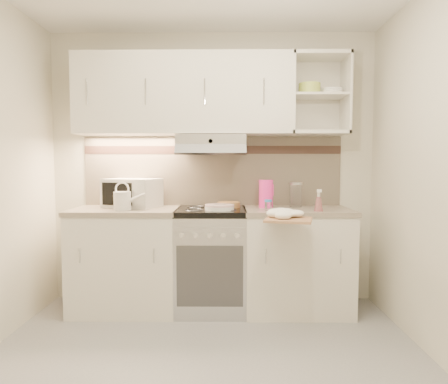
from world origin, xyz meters
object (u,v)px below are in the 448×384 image
object	(u,v)px
glass_jar	(296,194)
spray_bottle	(319,202)
electric_range	(211,259)
microwave	(132,193)
cutting_board	(289,220)
plate_stack	(220,207)
pink_pitcher	(266,194)
watering_can	(123,200)

from	to	relation	value
glass_jar	spray_bottle	bearing A→B (deg)	-68.24
electric_range	microwave	size ratio (longest dim) A/B	1.68
glass_jar	electric_range	bearing A→B (deg)	-169.59
microwave	glass_jar	xyz separation A→B (m)	(1.48, 0.02, -0.02)
glass_jar	cutting_board	distance (m)	0.66
microwave	plate_stack	xyz separation A→B (m)	(0.79, -0.23, -0.10)
pink_pitcher	glass_jar	xyz separation A→B (m)	(0.28, 0.06, -0.01)
plate_stack	cutting_board	distance (m)	0.65
plate_stack	microwave	bearing A→B (deg)	163.96
microwave	glass_jar	size ratio (longest dim) A/B	2.40
cutting_board	glass_jar	bearing A→B (deg)	89.42
plate_stack	glass_jar	distance (m)	0.74
plate_stack	spray_bottle	world-z (taller)	spray_bottle
pink_pitcher	watering_can	bearing A→B (deg)	166.41
pink_pitcher	glass_jar	size ratio (longest dim) A/B	1.12
electric_range	pink_pitcher	size ratio (longest dim) A/B	3.62
watering_can	electric_range	bearing A→B (deg)	16.60
electric_range	glass_jar	size ratio (longest dim) A/B	4.04
microwave	spray_bottle	size ratio (longest dim) A/B	2.78
microwave	watering_can	bearing A→B (deg)	-75.64
cutting_board	plate_stack	bearing A→B (deg)	158.68
watering_can	spray_bottle	world-z (taller)	watering_can
glass_jar	spray_bottle	world-z (taller)	glass_jar
plate_stack	cutting_board	size ratio (longest dim) A/B	0.73
plate_stack	spray_bottle	size ratio (longest dim) A/B	1.30
microwave	watering_can	world-z (taller)	microwave
glass_jar	spray_bottle	xyz separation A→B (m)	(0.13, -0.33, -0.04)
electric_range	watering_can	world-z (taller)	watering_can
pink_pitcher	cutting_board	xyz separation A→B (m)	(0.12, -0.56, -0.16)
electric_range	glass_jar	bearing A→B (deg)	10.41
plate_stack	pink_pitcher	world-z (taller)	pink_pitcher
glass_jar	spray_bottle	distance (m)	0.36
pink_pitcher	spray_bottle	xyz separation A→B (m)	(0.41, -0.27, -0.05)
watering_can	glass_jar	distance (m)	1.52
glass_jar	microwave	bearing A→B (deg)	-179.08
microwave	cutting_board	world-z (taller)	microwave
electric_range	microwave	xyz separation A→B (m)	(-0.72, 0.12, 0.58)
plate_stack	pink_pitcher	xyz separation A→B (m)	(0.41, 0.19, 0.10)
electric_range	glass_jar	world-z (taller)	glass_jar
cutting_board	watering_can	bearing A→B (deg)	179.09
pink_pitcher	spray_bottle	size ratio (longest dim) A/B	1.30
plate_stack	cutting_board	world-z (taller)	plate_stack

